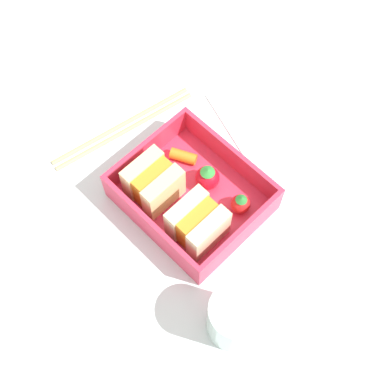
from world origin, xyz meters
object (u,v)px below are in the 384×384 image
at_px(chopstick_pair, 123,127).
at_px(drinking_glass, 235,318).
at_px(strawberry_far_left, 241,204).
at_px(sandwich_center_left, 153,183).
at_px(sandwich_left, 198,223).
at_px(folded_napkin, 259,125).
at_px(carrot_stick_far_left, 183,156).
at_px(strawberry_left, 209,179).

distance_m(chopstick_pair, drinking_glass, 0.31).
xyz_separation_m(strawberry_far_left, drinking_glass, (-0.09, 0.11, 0.01)).
height_order(sandwich_center_left, chopstick_pair, sandwich_center_left).
height_order(sandwich_left, sandwich_center_left, same).
xyz_separation_m(strawberry_far_left, folded_napkin, (0.07, -0.12, -0.02)).
bearing_deg(chopstick_pair, strawberry_far_left, -174.17).
distance_m(carrot_stick_far_left, chopstick_pair, 0.10).
bearing_deg(sandwich_center_left, drinking_glass, 164.97).
height_order(sandwich_left, folded_napkin, sandwich_left).
xyz_separation_m(strawberry_far_left, carrot_stick_far_left, (0.10, 0.00, -0.01)).
xyz_separation_m(strawberry_left, drinking_glass, (-0.15, 0.11, 0.01)).
xyz_separation_m(strawberry_left, folded_napkin, (0.02, -0.12, -0.03)).
bearing_deg(drinking_glass, sandwich_center_left, -15.03).
height_order(sandwich_center_left, strawberry_far_left, sandwich_center_left).
bearing_deg(sandwich_left, chopstick_pair, -12.37).
distance_m(sandwich_left, chopstick_pair, 0.20).
bearing_deg(folded_napkin, sandwich_center_left, 82.82).
bearing_deg(drinking_glass, folded_napkin, -54.32).
distance_m(sandwich_left, sandwich_center_left, 0.08).
distance_m(sandwich_center_left, strawberry_left, 0.07).
bearing_deg(sandwich_center_left, strawberry_far_left, -146.48).
bearing_deg(sandwich_center_left, folded_napkin, -97.18).
xyz_separation_m(sandwich_left, strawberry_far_left, (-0.02, -0.06, -0.01)).
relative_size(carrot_stick_far_left, folded_napkin, 0.22).
relative_size(sandwich_center_left, strawberry_far_left, 1.91).
xyz_separation_m(strawberry_left, carrot_stick_far_left, (0.05, -0.00, -0.01)).
height_order(strawberry_far_left, chopstick_pair, strawberry_far_left).
bearing_deg(sandwich_center_left, chopstick_pair, -20.60).
bearing_deg(strawberry_far_left, sandwich_left, 76.19).
height_order(sandwich_center_left, folded_napkin, sandwich_center_left).
xyz_separation_m(sandwich_left, sandwich_center_left, (0.08, 0.00, 0.00)).
bearing_deg(carrot_stick_far_left, sandwich_left, 144.97).
bearing_deg(sandwich_left, drinking_glass, 155.31).
bearing_deg(carrot_stick_far_left, sandwich_center_left, 98.57).
xyz_separation_m(sandwich_center_left, carrot_stick_far_left, (0.01, -0.06, -0.02)).
distance_m(strawberry_far_left, drinking_glass, 0.15).
distance_m(sandwich_left, carrot_stick_far_left, 0.11).
bearing_deg(strawberry_left, sandwich_center_left, 53.62).
distance_m(sandwich_center_left, chopstick_pair, 0.12).
relative_size(chopstick_pair, drinking_glass, 2.95).
height_order(strawberry_left, carrot_stick_far_left, strawberry_left).
xyz_separation_m(carrot_stick_far_left, folded_napkin, (-0.03, -0.12, -0.02)).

